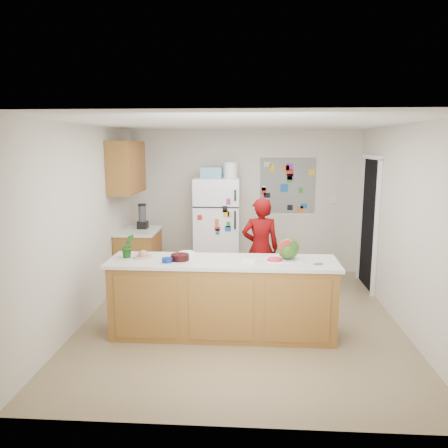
# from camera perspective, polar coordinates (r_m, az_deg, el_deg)

# --- Properties ---
(floor) EXTENTS (4.00, 4.50, 0.02)m
(floor) POSITION_cam_1_polar(r_m,az_deg,el_deg) (5.87, 2.16, -12.28)
(floor) COLOR brown
(floor) RESTS_ON ground
(wall_back) EXTENTS (4.00, 0.02, 2.50)m
(wall_back) POSITION_cam_1_polar(r_m,az_deg,el_deg) (7.75, 2.67, 2.92)
(wall_back) COLOR beige
(wall_back) RESTS_ON ground
(wall_left) EXTENTS (0.02, 4.50, 2.50)m
(wall_left) POSITION_cam_1_polar(r_m,az_deg,el_deg) (5.91, -17.62, 0.13)
(wall_left) COLOR beige
(wall_left) RESTS_ON ground
(wall_right) EXTENTS (0.02, 4.50, 2.50)m
(wall_right) POSITION_cam_1_polar(r_m,az_deg,el_deg) (5.82, 22.43, -0.32)
(wall_right) COLOR beige
(wall_right) RESTS_ON ground
(ceiling) EXTENTS (4.00, 4.50, 0.02)m
(ceiling) POSITION_cam_1_polar(r_m,az_deg,el_deg) (5.43, 2.34, 13.09)
(ceiling) COLOR white
(ceiling) RESTS_ON wall_back
(doorway) EXTENTS (0.03, 0.85, 2.04)m
(doorway) POSITION_cam_1_polar(r_m,az_deg,el_deg) (7.22, 18.49, 0.00)
(doorway) COLOR black
(doorway) RESTS_ON ground
(peninsula_base) EXTENTS (2.60, 0.62, 0.88)m
(peninsula_base) POSITION_cam_1_polar(r_m,az_deg,el_deg) (5.25, -0.17, -9.80)
(peninsula_base) COLOR brown
(peninsula_base) RESTS_ON floor
(peninsula_top) EXTENTS (2.68, 0.70, 0.04)m
(peninsula_top) POSITION_cam_1_polar(r_m,az_deg,el_deg) (5.11, -0.17, -4.95)
(peninsula_top) COLOR silver
(peninsula_top) RESTS_ON peninsula_base
(side_counter_base) EXTENTS (0.60, 0.80, 0.86)m
(side_counter_base) POSITION_cam_1_polar(r_m,az_deg,el_deg) (7.24, -11.05, -4.40)
(side_counter_base) COLOR brown
(side_counter_base) RESTS_ON floor
(side_counter_top) EXTENTS (0.64, 0.84, 0.04)m
(side_counter_top) POSITION_cam_1_polar(r_m,az_deg,el_deg) (7.14, -11.17, -0.91)
(side_counter_top) COLOR silver
(side_counter_top) RESTS_ON side_counter_base
(upper_cabinets) EXTENTS (0.35, 1.00, 0.80)m
(upper_cabinets) POSITION_cam_1_polar(r_m,az_deg,el_deg) (7.01, -12.61, 7.24)
(upper_cabinets) COLOR brown
(upper_cabinets) RESTS_ON wall_left
(refrigerator) EXTENTS (0.75, 0.70, 1.70)m
(refrigerator) POSITION_cam_1_polar(r_m,az_deg,el_deg) (7.46, -0.87, -0.48)
(refrigerator) COLOR silver
(refrigerator) RESTS_ON floor
(fridge_top_bin) EXTENTS (0.35, 0.28, 0.18)m
(fridge_top_bin) POSITION_cam_1_polar(r_m,az_deg,el_deg) (7.35, -1.67, 6.75)
(fridge_top_bin) COLOR #5999B2
(fridge_top_bin) RESTS_ON refrigerator
(photo_collage) EXTENTS (0.95, 0.01, 0.95)m
(photo_collage) POSITION_cam_1_polar(r_m,az_deg,el_deg) (7.72, 8.29, 5.03)
(photo_collage) COLOR slate
(photo_collage) RESTS_ON wall_back
(person) EXTENTS (0.58, 0.41, 1.50)m
(person) POSITION_cam_1_polar(r_m,az_deg,el_deg) (6.41, 4.78, -3.20)
(person) COLOR #5F0506
(person) RESTS_ON floor
(blender_appliance) EXTENTS (0.12, 0.12, 0.38)m
(blender_appliance) POSITION_cam_1_polar(r_m,az_deg,el_deg) (7.21, -10.61, 0.91)
(blender_appliance) COLOR black
(blender_appliance) RESTS_ON side_counter_top
(cutting_board) EXTENTS (0.44, 0.37, 0.01)m
(cutting_board) POSITION_cam_1_polar(r_m,az_deg,el_deg) (5.15, 7.68, -4.64)
(cutting_board) COLOR white
(cutting_board) RESTS_ON peninsula_top
(watermelon) EXTENTS (0.25, 0.25, 0.25)m
(watermelon) POSITION_cam_1_polar(r_m,az_deg,el_deg) (5.14, 8.37, -3.16)
(watermelon) COLOR #225312
(watermelon) RESTS_ON cutting_board
(watermelon_slice) EXTENTS (0.17, 0.17, 0.02)m
(watermelon_slice) POSITION_cam_1_polar(r_m,az_deg,el_deg) (5.09, 6.63, -4.59)
(watermelon_slice) COLOR red
(watermelon_slice) RESTS_ON cutting_board
(cherry_bowl) EXTENTS (0.23, 0.23, 0.07)m
(cherry_bowl) POSITION_cam_1_polar(r_m,az_deg,el_deg) (5.12, -5.78, -4.34)
(cherry_bowl) COLOR black
(cherry_bowl) RESTS_ON peninsula_top
(white_bowl) EXTENTS (0.24, 0.24, 0.06)m
(white_bowl) POSITION_cam_1_polar(r_m,az_deg,el_deg) (5.27, -4.90, -3.97)
(white_bowl) COLOR silver
(white_bowl) RESTS_ON peninsula_top
(cobalt_bowl) EXTENTS (0.17, 0.17, 0.05)m
(cobalt_bowl) POSITION_cam_1_polar(r_m,az_deg,el_deg) (5.05, -7.42, -4.70)
(cobalt_bowl) COLOR navy
(cobalt_bowl) RESTS_ON peninsula_top
(plate) EXTENTS (0.29, 0.29, 0.02)m
(plate) POSITION_cam_1_polar(r_m,az_deg,el_deg) (5.31, -10.51, -4.24)
(plate) COLOR tan
(plate) RESTS_ON peninsula_top
(paper_towel) EXTENTS (0.21, 0.20, 0.02)m
(paper_towel) POSITION_cam_1_polar(r_m,az_deg,el_deg) (5.04, 3.36, -4.86)
(paper_towel) COLOR white
(paper_towel) RESTS_ON peninsula_top
(keys) EXTENTS (0.11, 0.07, 0.01)m
(keys) POSITION_cam_1_polar(r_m,az_deg,el_deg) (5.03, 12.21, -5.14)
(keys) COLOR slate
(keys) RESTS_ON peninsula_top
(potted_plant) EXTENTS (0.20, 0.20, 0.29)m
(potted_plant) POSITION_cam_1_polar(r_m,az_deg,el_deg) (5.32, -12.44, -2.79)
(potted_plant) COLOR #144519
(potted_plant) RESTS_ON peninsula_top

